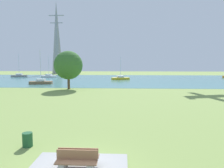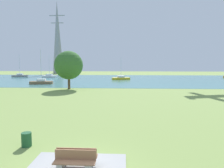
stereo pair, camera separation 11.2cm
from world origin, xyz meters
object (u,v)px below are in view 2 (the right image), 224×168
Objects in this scene: bench_facing_water at (77,158)px; sailboat_gray at (20,75)px; sailboat_white at (50,76)px; electricity_pylon at (58,38)px; sailboat_yellow at (121,78)px; litter_bin at (27,140)px; bench_facing_inland at (75,163)px; tree_west_far at (69,65)px; sailboat_brown at (41,82)px.

bench_facing_water is 66.34m from sailboat_gray.
sailboat_white is 0.22× the size of electricity_pylon.
sailboat_yellow is 0.21× the size of electricity_pylon.
bench_facing_inland is at bearing -39.51° from litter_bin.
litter_bin is at bearing 146.30° from bench_facing_water.
sailboat_white is 1.09× the size of sailboat_yellow.
sailboat_yellow reaches higher than bench_facing_inland.
bench_facing_water is 85.93m from electricity_pylon.
electricity_pylon is (-25.76, 80.70, 14.46)m from bench_facing_water.
bench_facing_water is 29.62m from tree_west_far.
bench_facing_water is at bearing -33.70° from litter_bin.
tree_west_far is at bearing 99.31° from litter_bin.
sailboat_white is at bearing 104.37° from sailboat_brown.
electricity_pylon is at bearing 130.49° from sailboat_yellow.
sailboat_white is 22.98m from sailboat_yellow.
sailboat_brown is (15.54, -21.78, 0.00)m from sailboat_gray.
tree_west_far is at bearing -51.62° from sailboat_gray.
litter_bin is 82.83m from electricity_pylon.
sailboat_yellow is at bearing -15.82° from sailboat_gray.
sailboat_gray is (-31.48, 58.93, -0.00)m from bench_facing_inland.
sailboat_white is (-20.83, 55.71, -0.01)m from bench_facing_water.
tree_west_far is (-8.88, -20.78, 3.75)m from sailboat_yellow.
sailboat_gray is at bearing 116.57° from litter_bin.
sailboat_brown is (-15.94, 37.15, -0.00)m from bench_facing_inland.
sailboat_brown is at bearing 110.04° from litter_bin.
sailboat_yellow is 0.92× the size of tree_west_far.
tree_west_far reaches higher than litter_bin.
tree_west_far reaches higher than sailboat_yellow.
sailboat_brown is 47.43m from electricity_pylon.
sailboat_white is 30.57m from tree_west_far.
sailboat_gray reaches higher than bench_facing_water.
bench_facing_inland is at bearing -66.78° from sailboat_brown.
sailboat_gray is (-28.06, 56.11, 0.07)m from litter_bin.
litter_bin is 0.12× the size of tree_west_far.
electricity_pylon is at bearing 109.04° from tree_west_far.
sailboat_brown is at bearing -54.49° from sailboat_gray.
bench_facing_water is 0.24× the size of sailboat_brown.
bench_facing_water is 4.11m from litter_bin.
sailboat_yellow is 21.22m from sailboat_brown.
bench_facing_water is at bearing -66.48° from sailboat_brown.
sailboat_gray is at bearing 165.85° from sailboat_white.
sailboat_gray is 33.95m from sailboat_yellow.
litter_bin is (-3.41, 2.28, -0.07)m from bench_facing_water.
sailboat_white is at bearing -14.15° from sailboat_gray.
tree_west_far reaches higher than sailboat_white.
sailboat_yellow is 43.95m from electricity_pylon.
electricity_pylon is at bearing 107.59° from bench_facing_inland.
sailboat_white is 1.00× the size of tree_west_far.
sailboat_yellow is at bearing -16.62° from sailboat_white.
sailboat_brown reaches higher than bench_facing_water.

